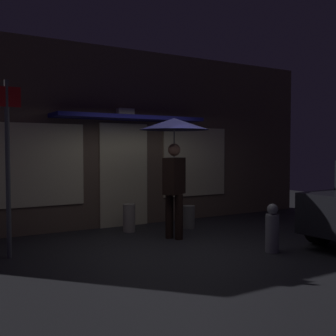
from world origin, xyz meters
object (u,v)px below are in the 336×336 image
(street_sign_post, at_px, (8,159))
(sidewalk_bollard, at_px, (129,218))
(sidewalk_bollard_2, at_px, (189,217))
(fire_hydrant, at_px, (272,230))
(person_with_umbrella, at_px, (174,140))

(street_sign_post, xyz_separation_m, sidewalk_bollard, (2.42, 0.88, -1.23))
(street_sign_post, xyz_separation_m, sidewalk_bollard_2, (3.65, 0.58, -1.28))
(fire_hydrant, bearing_deg, person_with_umbrella, 116.68)
(street_sign_post, relative_size, sidewalk_bollard_2, 5.69)
(person_with_umbrella, bearing_deg, street_sign_post, 147.46)
(person_with_umbrella, height_order, fire_hydrant, person_with_umbrella)
(sidewalk_bollard, distance_m, fire_hydrant, 2.94)
(street_sign_post, bearing_deg, sidewalk_bollard_2, 9.05)
(sidewalk_bollard, height_order, sidewalk_bollard_2, sidewalk_bollard)
(street_sign_post, bearing_deg, person_with_umbrella, -2.42)
(sidewalk_bollard, bearing_deg, street_sign_post, -160.07)
(sidewalk_bollard_2, bearing_deg, sidewalk_bollard, 166.59)
(street_sign_post, bearing_deg, sidewalk_bollard, 19.93)
(person_with_umbrella, relative_size, sidewalk_bollard_2, 4.70)
(sidewalk_bollard, bearing_deg, person_with_umbrella, -65.99)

